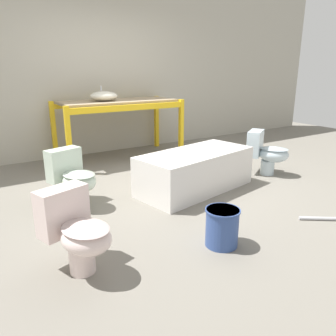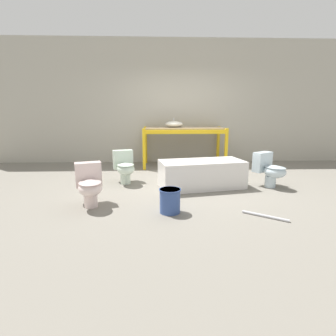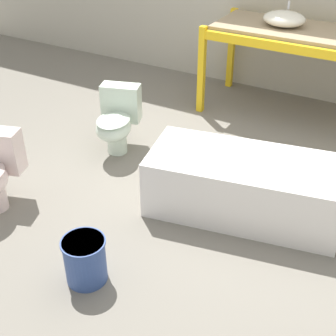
# 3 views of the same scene
# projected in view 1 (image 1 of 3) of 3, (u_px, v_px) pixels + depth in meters

# --- Properties ---
(ground_plane) EXTENTS (12.00, 12.00, 0.00)m
(ground_plane) POSITION_uv_depth(u_px,v_px,m) (162.00, 183.00, 4.37)
(ground_plane) COLOR slate
(warehouse_wall_rear) EXTENTS (10.80, 0.08, 3.20)m
(warehouse_wall_rear) POSITION_uv_depth(u_px,v_px,m) (97.00, 61.00, 5.63)
(warehouse_wall_rear) COLOR #B2AD9E
(warehouse_wall_rear) RESTS_ON ground_plane
(shelving_rack) EXTENTS (2.02, 0.91, 0.98)m
(shelving_rack) POSITION_uv_depth(u_px,v_px,m) (118.00, 108.00, 5.41)
(shelving_rack) COLOR yellow
(shelving_rack) RESTS_ON ground_plane
(sink_basin) EXTENTS (0.44, 0.38, 0.23)m
(sink_basin) POSITION_uv_depth(u_px,v_px,m) (104.00, 96.00, 5.22)
(sink_basin) COLOR silver
(sink_basin) RESTS_ON shelving_rack
(bathtub_main) EXTENTS (1.60, 0.94, 0.49)m
(bathtub_main) POSITION_uv_depth(u_px,v_px,m) (195.00, 168.00, 4.08)
(bathtub_main) COLOR white
(bathtub_main) RESTS_ON ground_plane
(toilet_near) EXTENTS (0.50, 0.64, 0.62)m
(toilet_near) POSITION_uv_depth(u_px,v_px,m) (73.00, 177.00, 3.59)
(toilet_near) COLOR silver
(toilet_near) RESTS_ON ground_plane
(toilet_far) EXTENTS (0.60, 0.66, 0.62)m
(toilet_far) POSITION_uv_depth(u_px,v_px,m) (266.00, 152.00, 4.68)
(toilet_far) COLOR silver
(toilet_far) RESTS_ON ground_plane
(toilet_extra) EXTENTS (0.51, 0.64, 0.62)m
(toilet_extra) POSITION_uv_depth(u_px,v_px,m) (77.00, 230.00, 2.40)
(toilet_extra) COLOR silver
(toilet_extra) RESTS_ON ground_plane
(bucket_white) EXTENTS (0.30, 0.30, 0.33)m
(bucket_white) POSITION_uv_depth(u_px,v_px,m) (222.00, 226.00, 2.80)
(bucket_white) COLOR #334C8C
(bucket_white) RESTS_ON ground_plane
(loose_pipe) EXTENTS (0.51, 0.38, 0.04)m
(loose_pipe) POSITION_uv_depth(u_px,v_px,m) (329.00, 219.00, 3.30)
(loose_pipe) COLOR #B7B7BC
(loose_pipe) RESTS_ON ground_plane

